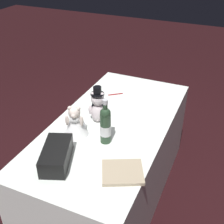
{
  "coord_description": "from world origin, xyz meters",
  "views": [
    {
      "loc": [
        -1.75,
        -0.77,
        2.05
      ],
      "look_at": [
        0.0,
        0.0,
        0.86
      ],
      "focal_mm": 47.13,
      "sensor_mm": 36.0,
      "label": 1
    }
  ],
  "objects_px": {
    "teddy_bear_bride": "(75,122)",
    "guestbook": "(123,172)",
    "teddy_bear_groom": "(98,107)",
    "gift_case_black": "(56,155)",
    "signing_pen": "(115,94)",
    "champagne_bottle": "(105,125)"
  },
  "relations": [
    {
      "from": "teddy_bear_bride",
      "to": "guestbook",
      "type": "distance_m",
      "value": 0.55
    },
    {
      "from": "guestbook",
      "to": "teddy_bear_bride",
      "type": "bearing_deg",
      "value": 35.56
    },
    {
      "from": "guestbook",
      "to": "teddy_bear_groom",
      "type": "bearing_deg",
      "value": 14.13
    },
    {
      "from": "champagne_bottle",
      "to": "signing_pen",
      "type": "distance_m",
      "value": 0.72
    },
    {
      "from": "teddy_bear_bride",
      "to": "champagne_bottle",
      "type": "bearing_deg",
      "value": -91.42
    },
    {
      "from": "signing_pen",
      "to": "teddy_bear_bride",
      "type": "bearing_deg",
      "value": 177.47
    },
    {
      "from": "teddy_bear_groom",
      "to": "teddy_bear_bride",
      "type": "distance_m",
      "value": 0.23
    },
    {
      "from": "teddy_bear_bride",
      "to": "guestbook",
      "type": "bearing_deg",
      "value": -118.75
    },
    {
      "from": "teddy_bear_bride",
      "to": "signing_pen",
      "type": "height_order",
      "value": "teddy_bear_bride"
    },
    {
      "from": "signing_pen",
      "to": "gift_case_black",
      "type": "height_order",
      "value": "gift_case_black"
    },
    {
      "from": "teddy_bear_groom",
      "to": "guestbook",
      "type": "bearing_deg",
      "value": -140.18
    },
    {
      "from": "teddy_bear_groom",
      "to": "signing_pen",
      "type": "height_order",
      "value": "teddy_bear_groom"
    },
    {
      "from": "teddy_bear_groom",
      "to": "gift_case_black",
      "type": "distance_m",
      "value": 0.56
    },
    {
      "from": "teddy_bear_groom",
      "to": "champagne_bottle",
      "type": "height_order",
      "value": "champagne_bottle"
    },
    {
      "from": "champagne_bottle",
      "to": "signing_pen",
      "type": "relative_size",
      "value": 2.9
    },
    {
      "from": "champagne_bottle",
      "to": "teddy_bear_groom",
      "type": "bearing_deg",
      "value": 36.75
    },
    {
      "from": "teddy_bear_bride",
      "to": "teddy_bear_groom",
      "type": "bearing_deg",
      "value": -18.67
    },
    {
      "from": "teddy_bear_groom",
      "to": "champagne_bottle",
      "type": "distance_m",
      "value": 0.28
    },
    {
      "from": "teddy_bear_bride",
      "to": "signing_pen",
      "type": "relative_size",
      "value": 2.03
    },
    {
      "from": "teddy_bear_groom",
      "to": "champagne_bottle",
      "type": "bearing_deg",
      "value": -143.25
    },
    {
      "from": "champagne_bottle",
      "to": "guestbook",
      "type": "xyz_separation_m",
      "value": [
        -0.26,
        -0.23,
        -0.13
      ]
    },
    {
      "from": "teddy_bear_groom",
      "to": "champagne_bottle",
      "type": "relative_size",
      "value": 0.88
    }
  ]
}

